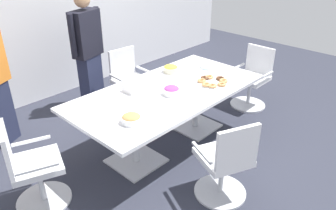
{
  "coord_description": "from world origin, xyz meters",
  "views": [
    {
      "loc": [
        -2.59,
        -2.46,
        2.42
      ],
      "look_at": [
        0.0,
        0.0,
        0.55
      ],
      "focal_mm": 35.32,
      "sensor_mm": 36.0,
      "label": 1
    }
  ],
  "objects_px": {
    "office_chair_1": "(252,80)",
    "napkin_pile": "(132,88)",
    "conference_table": "(168,100)",
    "office_chair_3": "(32,170)",
    "office_chair_2": "(129,84)",
    "donut_platter": "(213,82)",
    "snack_bowl_candy_mix": "(171,90)",
    "plate_stack": "(209,66)",
    "snack_bowl_chips_yellow": "(171,69)",
    "person_standing_1": "(88,50)",
    "snack_bowl_cookies": "(131,118)",
    "office_chair_0": "(226,164)"
  },
  "relations": [
    {
      "from": "office_chair_1",
      "to": "napkin_pile",
      "type": "xyz_separation_m",
      "value": [
        -1.99,
        0.48,
        0.39
      ]
    },
    {
      "from": "conference_table",
      "to": "office_chair_3",
      "type": "relative_size",
      "value": 2.64
    },
    {
      "from": "office_chair_2",
      "to": "office_chair_3",
      "type": "bearing_deg",
      "value": 28.39
    },
    {
      "from": "donut_platter",
      "to": "office_chair_3",
      "type": "bearing_deg",
      "value": 167.99
    },
    {
      "from": "snack_bowl_candy_mix",
      "to": "plate_stack",
      "type": "distance_m",
      "value": 1.0
    },
    {
      "from": "conference_table",
      "to": "napkin_pile",
      "type": "bearing_deg",
      "value": 137.63
    },
    {
      "from": "office_chair_3",
      "to": "snack_bowl_chips_yellow",
      "type": "bearing_deg",
      "value": 114.6
    },
    {
      "from": "conference_table",
      "to": "office_chair_1",
      "type": "xyz_separation_m",
      "value": [
        1.68,
        -0.19,
        -0.22
      ]
    },
    {
      "from": "office_chair_1",
      "to": "person_standing_1",
      "type": "bearing_deg",
      "value": 44.6
    },
    {
      "from": "office_chair_1",
      "to": "plate_stack",
      "type": "distance_m",
      "value": 0.88
    },
    {
      "from": "snack_bowl_candy_mix",
      "to": "donut_platter",
      "type": "distance_m",
      "value": 0.61
    },
    {
      "from": "office_chair_1",
      "to": "donut_platter",
      "type": "relative_size",
      "value": 2.38
    },
    {
      "from": "conference_table",
      "to": "office_chair_3",
      "type": "distance_m",
      "value": 1.7
    },
    {
      "from": "office_chair_1",
      "to": "office_chair_2",
      "type": "height_order",
      "value": "same"
    },
    {
      "from": "snack_bowl_cookies",
      "to": "napkin_pile",
      "type": "relative_size",
      "value": 1.16
    },
    {
      "from": "snack_bowl_cookies",
      "to": "conference_table",
      "type": "bearing_deg",
      "value": 17.87
    },
    {
      "from": "snack_bowl_chips_yellow",
      "to": "snack_bowl_cookies",
      "type": "xyz_separation_m",
      "value": [
        -1.24,
        -0.62,
        -0.01
      ]
    },
    {
      "from": "office_chair_0",
      "to": "office_chair_1",
      "type": "bearing_deg",
      "value": 47.68
    },
    {
      "from": "office_chair_0",
      "to": "office_chair_1",
      "type": "height_order",
      "value": "same"
    },
    {
      "from": "napkin_pile",
      "to": "office_chair_3",
      "type": "bearing_deg",
      "value": -176.79
    },
    {
      "from": "office_chair_0",
      "to": "office_chair_2",
      "type": "bearing_deg",
      "value": 97.57
    },
    {
      "from": "person_standing_1",
      "to": "snack_bowl_chips_yellow",
      "type": "xyz_separation_m",
      "value": [
        0.49,
        -1.19,
        -0.1
      ]
    },
    {
      "from": "napkin_pile",
      "to": "office_chair_1",
      "type": "bearing_deg",
      "value": -13.45
    },
    {
      "from": "office_chair_1",
      "to": "office_chair_2",
      "type": "bearing_deg",
      "value": 46.99
    },
    {
      "from": "office_chair_1",
      "to": "snack_bowl_candy_mix",
      "type": "bearing_deg",
      "value": 87.23
    },
    {
      "from": "conference_table",
      "to": "snack_bowl_cookies",
      "type": "distance_m",
      "value": 0.85
    },
    {
      "from": "snack_bowl_chips_yellow",
      "to": "snack_bowl_cookies",
      "type": "distance_m",
      "value": 1.39
    },
    {
      "from": "office_chair_0",
      "to": "plate_stack",
      "type": "distance_m",
      "value": 1.75
    },
    {
      "from": "snack_bowl_cookies",
      "to": "napkin_pile",
      "type": "bearing_deg",
      "value": 48.33
    },
    {
      "from": "person_standing_1",
      "to": "plate_stack",
      "type": "bearing_deg",
      "value": 108.88
    },
    {
      "from": "snack_bowl_candy_mix",
      "to": "snack_bowl_chips_yellow",
      "type": "bearing_deg",
      "value": 43.66
    },
    {
      "from": "office_chair_1",
      "to": "person_standing_1",
      "type": "relative_size",
      "value": 0.53
    },
    {
      "from": "office_chair_1",
      "to": "napkin_pile",
      "type": "distance_m",
      "value": 2.08
    },
    {
      "from": "office_chair_2",
      "to": "snack_bowl_cookies",
      "type": "relative_size",
      "value": 4.37
    },
    {
      "from": "office_chair_1",
      "to": "office_chair_2",
      "type": "xyz_separation_m",
      "value": [
        -1.37,
        1.28,
        0.0
      ]
    },
    {
      "from": "snack_bowl_cookies",
      "to": "donut_platter",
      "type": "distance_m",
      "value": 1.33
    },
    {
      "from": "office_chair_3",
      "to": "snack_bowl_candy_mix",
      "type": "xyz_separation_m",
      "value": [
        1.62,
        -0.32,
        0.4
      ]
    },
    {
      "from": "snack_bowl_cookies",
      "to": "plate_stack",
      "type": "bearing_deg",
      "value": 11.55
    },
    {
      "from": "plate_stack",
      "to": "napkin_pile",
      "type": "distance_m",
      "value": 1.25
    },
    {
      "from": "office_chair_3",
      "to": "snack_bowl_candy_mix",
      "type": "height_order",
      "value": "office_chair_3"
    },
    {
      "from": "conference_table",
      "to": "office_chair_2",
      "type": "relative_size",
      "value": 2.64
    },
    {
      "from": "office_chair_0",
      "to": "napkin_pile",
      "type": "height_order",
      "value": "office_chair_0"
    },
    {
      "from": "conference_table",
      "to": "office_chair_1",
      "type": "relative_size",
      "value": 2.64
    },
    {
      "from": "office_chair_3",
      "to": "snack_bowl_chips_yellow",
      "type": "distance_m",
      "value": 2.16
    },
    {
      "from": "snack_bowl_cookies",
      "to": "napkin_pile",
      "type": "xyz_separation_m",
      "value": [
        0.48,
        0.54,
        -0.0
      ]
    },
    {
      "from": "office_chair_1",
      "to": "donut_platter",
      "type": "bearing_deg",
      "value": 93.39
    },
    {
      "from": "snack_bowl_cookies",
      "to": "plate_stack",
      "type": "relative_size",
      "value": 0.89
    },
    {
      "from": "office_chair_2",
      "to": "person_standing_1",
      "type": "xyz_separation_m",
      "value": [
        -0.35,
        0.47,
        0.49
      ]
    },
    {
      "from": "snack_bowl_candy_mix",
      "to": "napkin_pile",
      "type": "bearing_deg",
      "value": 122.99
    },
    {
      "from": "office_chair_1",
      "to": "conference_table",
      "type": "bearing_deg",
      "value": 83.43
    }
  ]
}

